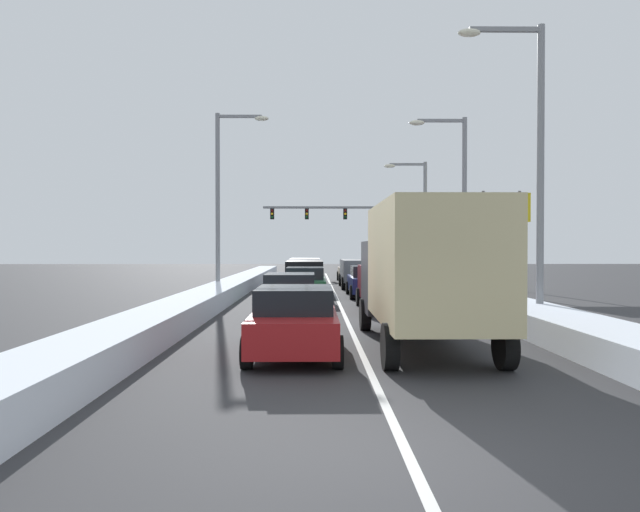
{
  "coord_description": "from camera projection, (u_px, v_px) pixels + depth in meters",
  "views": [
    {
      "loc": [
        -1.08,
        -6.37,
        2.38
      ],
      "look_at": [
        -0.65,
        33.76,
        1.8
      ],
      "focal_mm": 32.2,
      "sensor_mm": 36.0,
      "label": 1
    }
  ],
  "objects": [
    {
      "name": "street_lamp_right_mid",
      "position": [
        457.0,
        191.0,
        26.37
      ],
      "size": [
        2.66,
        0.36,
        8.37
      ],
      "color": "gray",
      "rests_on": "ground"
    },
    {
      "name": "sedan_navy_right_lane_third",
      "position": [
        368.0,
        281.0,
        27.79
      ],
      "size": [
        2.0,
        4.5,
        1.51
      ],
      "color": "navy",
      "rests_on": "ground"
    },
    {
      "name": "roadside_sign_right",
      "position": [
        501.0,
        218.0,
        31.44
      ],
      "size": [
        3.2,
        0.16,
        5.5
      ],
      "color": "#59595B",
      "rests_on": "ground"
    },
    {
      "name": "sedan_white_center_lane_second",
      "position": [
        290.0,
        295.0,
        19.5
      ],
      "size": [
        2.0,
        4.5,
        1.51
      ],
      "color": "silver",
      "rests_on": "ground"
    },
    {
      "name": "snow_bank_right_shoulder",
      "position": [
        441.0,
        289.0,
        28.65
      ],
      "size": [
        1.91,
        48.8,
        0.67
      ],
      "primitive_type": "cube",
      "color": "silver",
      "rests_on": "ground"
    },
    {
      "name": "traffic_light_gantry",
      "position": [
        339.0,
        221.0,
        50.71
      ],
      "size": [
        10.6,
        0.47,
        6.2
      ],
      "color": "slate",
      "rests_on": "ground"
    },
    {
      "name": "suv_silver_center_lane_fifth",
      "position": [
        305.0,
        268.0,
        38.01
      ],
      "size": [
        2.16,
        4.9,
        1.67
      ],
      "color": "#B7BABF",
      "rests_on": "ground"
    },
    {
      "name": "suv_black_center_lane_fourth",
      "position": [
        305.0,
        273.0,
        31.59
      ],
      "size": [
        2.16,
        4.9,
        1.67
      ],
      "color": "black",
      "rests_on": "ground"
    },
    {
      "name": "street_lamp_right_near",
      "position": [
        530.0,
        148.0,
        17.49
      ],
      "size": [
        2.66,
        0.36,
        9.17
      ],
      "color": "gray",
      "rests_on": "ground"
    },
    {
      "name": "lane_stripe_between_right_lane_and_center_lane",
      "position": [
        335.0,
        295.0,
        28.6
      ],
      "size": [
        0.14,
        48.8,
        0.01
      ],
      "primitive_type": "cube",
      "color": "silver",
      "rests_on": "ground"
    },
    {
      "name": "suv_gray_right_lane_fourth",
      "position": [
        358.0,
        271.0,
        34.06
      ],
      "size": [
        2.16,
        4.9,
        1.67
      ],
      "color": "slate",
      "rests_on": "ground"
    },
    {
      "name": "box_truck_right_lane_nearest",
      "position": [
        424.0,
        268.0,
        13.53
      ],
      "size": [
        2.53,
        7.2,
        3.36
      ],
      "color": "#38383D",
      "rests_on": "ground"
    },
    {
      "name": "snow_bank_left_shoulder",
      "position": [
        229.0,
        288.0,
        28.53
      ],
      "size": [
        1.57,
        48.8,
        0.7
      ],
      "primitive_type": "cube",
      "color": "silver",
      "rests_on": "ground"
    },
    {
      "name": "suv_maroon_right_lane_second",
      "position": [
        388.0,
        284.0,
        21.74
      ],
      "size": [
        2.16,
        4.9,
        1.67
      ],
      "color": "maroon",
      "rests_on": "ground"
    },
    {
      "name": "sedan_green_center_lane_third",
      "position": [
        305.0,
        284.0,
        25.82
      ],
      "size": [
        2.0,
        4.5,
        1.51
      ],
      "color": "#1E5633",
      "rests_on": "ground"
    },
    {
      "name": "sedan_red_center_lane_nearest",
      "position": [
        295.0,
        320.0,
        12.74
      ],
      "size": [
        2.0,
        4.5,
        1.51
      ],
      "color": "maroon",
      "rests_on": "ground"
    },
    {
      "name": "ground_plane",
      "position": [
        339.0,
        304.0,
        24.16
      ],
      "size": [
        120.0,
        120.0,
        0.0
      ],
      "primitive_type": "plane",
      "color": "#333335"
    },
    {
      "name": "street_lamp_left_mid",
      "position": [
        224.0,
        188.0,
        28.55
      ],
      "size": [
        2.66,
        0.36,
        9.07
      ],
      "color": "gray",
      "rests_on": "ground"
    },
    {
      "name": "sedan_tan_right_lane_fifth",
      "position": [
        352.0,
        271.0,
        40.23
      ],
      "size": [
        2.0,
        4.5,
        1.51
      ],
      "color": "#937F60",
      "rests_on": "ground"
    },
    {
      "name": "street_lamp_right_far",
      "position": [
        419.0,
        211.0,
        35.24
      ],
      "size": [
        2.66,
        0.36,
        7.66
      ],
      "color": "gray",
      "rests_on": "ground"
    }
  ]
}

